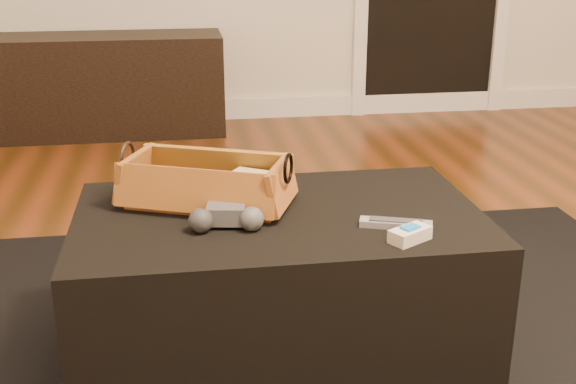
{
  "coord_description": "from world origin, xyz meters",
  "views": [
    {
      "loc": [
        -0.26,
        -1.62,
        1.08
      ],
      "look_at": [
        -0.01,
        0.0,
        0.49
      ],
      "focal_mm": 45.0,
      "sensor_mm": 36.0,
      "label": 1
    }
  ],
  "objects": [
    {
      "name": "ottoman",
      "position": [
        -0.03,
        0.02,
        0.22
      ],
      "size": [
        1.0,
        0.6,
        0.42
      ],
      "primitive_type": "cube",
      "color": "black",
      "rests_on": "area_rug"
    },
    {
      "name": "cream_gadget",
      "position": [
        0.24,
        -0.19,
        0.45
      ],
      "size": [
        0.11,
        0.09,
        0.04
      ],
      "color": "beige",
      "rests_on": "ottoman"
    },
    {
      "name": "game_controller",
      "position": [
        -0.17,
        -0.06,
        0.46
      ],
      "size": [
        0.18,
        0.1,
        0.06
      ],
      "color": "#3E3E42",
      "rests_on": "ottoman"
    },
    {
      "name": "wicker_basket",
      "position": [
        -0.2,
        0.11,
        0.48
      ],
      "size": [
        0.47,
        0.36,
        0.15
      ],
      "color": "#B05E27",
      "rests_on": "ottoman"
    },
    {
      "name": "tv_remote",
      "position": [
        -0.23,
        0.1,
        0.46
      ],
      "size": [
        0.23,
        0.11,
        0.02
      ],
      "primitive_type": "cube",
      "rotation": [
        0.0,
        0.0,
        -0.29
      ],
      "color": "black",
      "rests_on": "wicker_basket"
    },
    {
      "name": "floor",
      "position": [
        0.0,
        0.0,
        -0.01
      ],
      "size": [
        5.0,
        5.5,
        0.01
      ],
      "primitive_type": "cube",
      "color": "brown",
      "rests_on": "ground"
    },
    {
      "name": "cloth_bundle",
      "position": [
        -0.09,
        0.1,
        0.48
      ],
      "size": [
        0.14,
        0.13,
        0.06
      ],
      "primitive_type": "cube",
      "rotation": [
        0.0,
        0.0,
        -0.57
      ],
      "color": "#C3B187",
      "rests_on": "wicker_basket"
    },
    {
      "name": "baseboard",
      "position": [
        0.0,
        2.73,
        0.06
      ],
      "size": [
        5.0,
        0.04,
        0.12
      ],
      "primitive_type": "cube",
      "color": "white",
      "rests_on": "floor"
    },
    {
      "name": "area_rug",
      "position": [
        -0.03,
        -0.03,
        0.01
      ],
      "size": [
        2.6,
        2.0,
        0.01
      ],
      "primitive_type": "cube",
      "color": "black",
      "rests_on": "floor"
    },
    {
      "name": "media_cabinet",
      "position": [
        -0.71,
        2.51,
        0.28
      ],
      "size": [
        1.41,
        0.45,
        0.55
      ],
      "primitive_type": "cube",
      "color": "black",
      "rests_on": "floor"
    },
    {
      "name": "silver_remote",
      "position": [
        0.23,
        -0.11,
        0.44
      ],
      "size": [
        0.17,
        0.09,
        0.02
      ],
      "color": "gray",
      "rests_on": "ottoman"
    }
  ]
}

